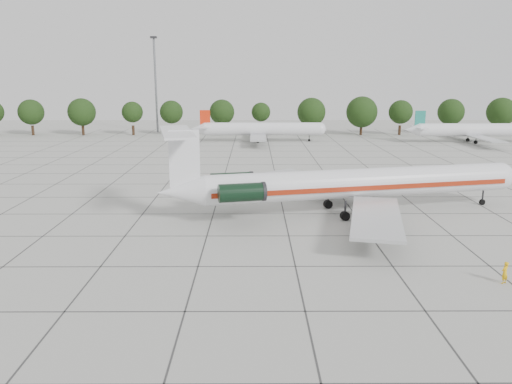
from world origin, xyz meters
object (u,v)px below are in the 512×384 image
Objects in this scene: ground_crew at (505,273)px; bg_airliner_c at (261,129)px; main_airliner at (342,184)px; floodlight_mast at (155,79)px; bg_airliner_d at (476,130)px.

bg_airliner_c reaches higher than ground_crew.
main_airliner is 1.64× the size of floodlight_mast.
main_airliner is at bearing -124.31° from bg_airliner_d.
bg_airliner_d is (41.82, 61.28, -0.59)m from main_airliner.
main_airliner is 64.12m from bg_airliner_c.
ground_crew is 0.06× the size of bg_airliner_c.
main_airliner is 1.48× the size of bg_airliner_c.
floodlight_mast reaches higher than main_airliner.
bg_airliner_c is 1.00× the size of bg_airliner_d.
floodlight_mast is (-36.50, 83.97, 10.78)m from main_airliner.
bg_airliner_c is (-8.11, 63.60, -0.59)m from main_airliner.
bg_airliner_c is at bearing 177.34° from bg_airliner_d.
ground_crew is at bearing -66.29° from floodlight_mast.
bg_airliner_c is 36.74m from floodlight_mast.
ground_crew is at bearing -112.15° from bg_airliner_d.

